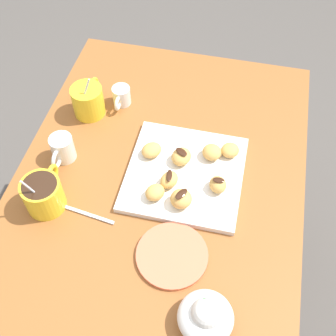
{
  "coord_description": "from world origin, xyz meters",
  "views": [
    {
      "loc": [
        -0.63,
        -0.16,
        1.63
      ],
      "look_at": [
        -0.0,
        -0.02,
        0.76
      ],
      "focal_mm": 45.36,
      "sensor_mm": 36.0,
      "label": 1
    }
  ],
  "objects_px": {
    "beignet_5": "(218,185)",
    "beignet_6": "(181,199)",
    "coffee_mug_yellow_left": "(43,194)",
    "beignet_7": "(152,150)",
    "dining_table": "(162,202)",
    "coffee_mug_yellow_right": "(88,100)",
    "saucer_coral_left": "(172,255)",
    "beignet_3": "(212,152)",
    "beignet_2": "(169,180)",
    "chocolate_sauce_pitcher": "(121,95)",
    "cream_pitcher_white": "(62,148)",
    "beignet_4": "(155,192)",
    "beignet_0": "(181,157)",
    "ice_cream_bowl": "(206,316)",
    "pastry_plate_square": "(185,174)",
    "beignet_1": "(230,150)"
  },
  "relations": [
    {
      "from": "pastry_plate_square",
      "to": "beignet_4",
      "type": "height_order",
      "value": "beignet_4"
    },
    {
      "from": "coffee_mug_yellow_left",
      "to": "saucer_coral_left",
      "type": "xyz_separation_m",
      "value": [
        -0.07,
        -0.33,
        -0.04
      ]
    },
    {
      "from": "cream_pitcher_white",
      "to": "beignet_3",
      "type": "height_order",
      "value": "cream_pitcher_white"
    },
    {
      "from": "pastry_plate_square",
      "to": "coffee_mug_yellow_right",
      "type": "distance_m",
      "value": 0.35
    },
    {
      "from": "beignet_6",
      "to": "beignet_7",
      "type": "relative_size",
      "value": 0.98
    },
    {
      "from": "dining_table",
      "to": "chocolate_sauce_pitcher",
      "type": "bearing_deg",
      "value": 37.81
    },
    {
      "from": "saucer_coral_left",
      "to": "beignet_4",
      "type": "distance_m",
      "value": 0.16
    },
    {
      "from": "beignet_7",
      "to": "dining_table",
      "type": "bearing_deg",
      "value": -138.21
    },
    {
      "from": "chocolate_sauce_pitcher",
      "to": "beignet_6",
      "type": "bearing_deg",
      "value": -142.32
    },
    {
      "from": "pastry_plate_square",
      "to": "beignet_2",
      "type": "height_order",
      "value": "beignet_2"
    },
    {
      "from": "beignet_5",
      "to": "beignet_6",
      "type": "relative_size",
      "value": 0.89
    },
    {
      "from": "beignet_1",
      "to": "beignet_6",
      "type": "xyz_separation_m",
      "value": [
        -0.18,
        0.09,
        0.0
      ]
    },
    {
      "from": "saucer_coral_left",
      "to": "coffee_mug_yellow_right",
      "type": "bearing_deg",
      "value": 40.05
    },
    {
      "from": "coffee_mug_yellow_right",
      "to": "beignet_2",
      "type": "bearing_deg",
      "value": -126.58
    },
    {
      "from": "pastry_plate_square",
      "to": "ice_cream_bowl",
      "type": "distance_m",
      "value": 0.37
    },
    {
      "from": "ice_cream_bowl",
      "to": "beignet_2",
      "type": "bearing_deg",
      "value": 24.89
    },
    {
      "from": "dining_table",
      "to": "beignet_3",
      "type": "bearing_deg",
      "value": -62.0
    },
    {
      "from": "coffee_mug_yellow_right",
      "to": "beignet_6",
      "type": "bearing_deg",
      "value": -128.79
    },
    {
      "from": "beignet_0",
      "to": "beignet_2",
      "type": "bearing_deg",
      "value": 169.35
    },
    {
      "from": "coffee_mug_yellow_right",
      "to": "saucer_coral_left",
      "type": "distance_m",
      "value": 0.51
    },
    {
      "from": "coffee_mug_yellow_left",
      "to": "beignet_3",
      "type": "height_order",
      "value": "coffee_mug_yellow_left"
    },
    {
      "from": "cream_pitcher_white",
      "to": "ice_cream_bowl",
      "type": "distance_m",
      "value": 0.55
    },
    {
      "from": "coffee_mug_yellow_right",
      "to": "chocolate_sauce_pitcher",
      "type": "relative_size",
      "value": 1.46
    },
    {
      "from": "beignet_0",
      "to": "ice_cream_bowl",
      "type": "bearing_deg",
      "value": -161.52
    },
    {
      "from": "dining_table",
      "to": "beignet_7",
      "type": "xyz_separation_m",
      "value": [
        0.04,
        0.03,
        0.18
      ]
    },
    {
      "from": "ice_cream_bowl",
      "to": "saucer_coral_left",
      "type": "bearing_deg",
      "value": 36.93
    },
    {
      "from": "pastry_plate_square",
      "to": "saucer_coral_left",
      "type": "distance_m",
      "value": 0.22
    },
    {
      "from": "beignet_5",
      "to": "beignet_6",
      "type": "distance_m",
      "value": 0.1
    },
    {
      "from": "cream_pitcher_white",
      "to": "ice_cream_bowl",
      "type": "xyz_separation_m",
      "value": [
        -0.34,
        -0.43,
        -0.0
      ]
    },
    {
      "from": "pastry_plate_square",
      "to": "cream_pitcher_white",
      "type": "relative_size",
      "value": 2.78
    },
    {
      "from": "cream_pitcher_white",
      "to": "beignet_5",
      "type": "bearing_deg",
      "value": -92.95
    },
    {
      "from": "dining_table",
      "to": "beignet_7",
      "type": "distance_m",
      "value": 0.19
    },
    {
      "from": "beignet_7",
      "to": "beignet_2",
      "type": "bearing_deg",
      "value": -141.51
    },
    {
      "from": "dining_table",
      "to": "cream_pitcher_white",
      "type": "bearing_deg",
      "value": 92.6
    },
    {
      "from": "chocolate_sauce_pitcher",
      "to": "beignet_1",
      "type": "bearing_deg",
      "value": -111.88
    },
    {
      "from": "pastry_plate_square",
      "to": "beignet_0",
      "type": "height_order",
      "value": "beignet_0"
    },
    {
      "from": "beignet_5",
      "to": "beignet_2",
      "type": "bearing_deg",
      "value": 95.66
    },
    {
      "from": "coffee_mug_yellow_right",
      "to": "beignet_3",
      "type": "distance_m",
      "value": 0.38
    },
    {
      "from": "beignet_7",
      "to": "saucer_coral_left",
      "type": "bearing_deg",
      "value": -156.84
    },
    {
      "from": "coffee_mug_yellow_right",
      "to": "beignet_0",
      "type": "bearing_deg",
      "value": -113.94
    },
    {
      "from": "coffee_mug_yellow_right",
      "to": "beignet_3",
      "type": "relative_size",
      "value": 2.71
    },
    {
      "from": "beignet_0",
      "to": "coffee_mug_yellow_left",
      "type": "bearing_deg",
      "value": 122.96
    },
    {
      "from": "coffee_mug_yellow_left",
      "to": "beignet_5",
      "type": "xyz_separation_m",
      "value": [
        0.13,
        -0.4,
        -0.01
      ]
    },
    {
      "from": "dining_table",
      "to": "ice_cream_bowl",
      "type": "bearing_deg",
      "value": -153.65
    },
    {
      "from": "saucer_coral_left",
      "to": "beignet_5",
      "type": "xyz_separation_m",
      "value": [
        0.19,
        -0.07,
        0.03
      ]
    },
    {
      "from": "coffee_mug_yellow_right",
      "to": "beignet_0",
      "type": "relative_size",
      "value": 2.4
    },
    {
      "from": "chocolate_sauce_pitcher",
      "to": "beignet_3",
      "type": "relative_size",
      "value": 1.86
    },
    {
      "from": "coffee_mug_yellow_left",
      "to": "beignet_3",
      "type": "bearing_deg",
      "value": -58.87
    },
    {
      "from": "cream_pitcher_white",
      "to": "chocolate_sauce_pitcher",
      "type": "bearing_deg",
      "value": -21.47
    },
    {
      "from": "chocolate_sauce_pitcher",
      "to": "beignet_4",
      "type": "relative_size",
      "value": 1.86
    }
  ]
}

